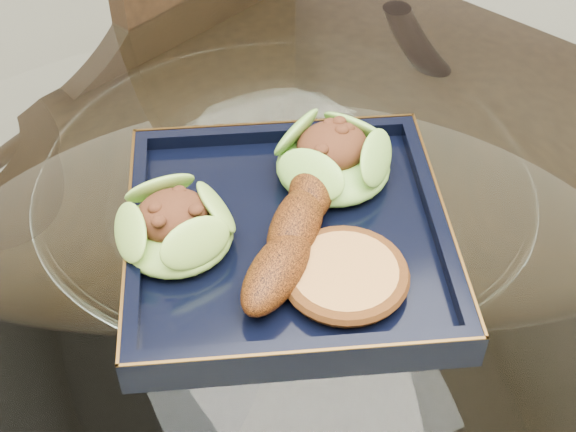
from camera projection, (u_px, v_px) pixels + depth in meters
name	position (u px, v px, depth m)	size (l,w,h in m)	color
dining_table	(285.00, 328.00, 0.84)	(1.13, 1.13, 0.77)	white
dining_chair	(299.00, 137.00, 1.17)	(0.55, 0.55, 0.96)	#332011
navy_plate	(288.00, 241.00, 0.69)	(0.27, 0.27, 0.02)	black
lettuce_wrap_left	(175.00, 229.00, 0.66)	(0.10, 0.10, 0.03)	#6AA02E
lettuce_wrap_right	(333.00, 161.00, 0.72)	(0.10, 0.10, 0.04)	#5F9D2D
roasted_plantain	(296.00, 225.00, 0.66)	(0.19, 0.04, 0.04)	#612C0A
crumb_patty	(345.00, 276.00, 0.63)	(0.09, 0.09, 0.02)	#BF853F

